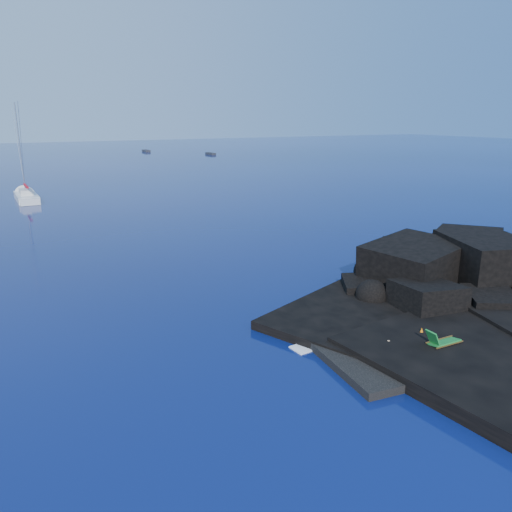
# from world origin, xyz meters

# --- Properties ---
(ground) EXTENTS (400.00, 400.00, 0.00)m
(ground) POSITION_xyz_m (0.00, 0.00, 0.00)
(ground) COLOR #030F38
(ground) RESTS_ON ground
(headland) EXTENTS (24.00, 24.00, 3.60)m
(headland) POSITION_xyz_m (13.00, 3.00, 0.00)
(headland) COLOR black
(headland) RESTS_ON ground
(beach) EXTENTS (9.08, 6.86, 0.70)m
(beach) POSITION_xyz_m (4.50, 0.50, 0.00)
(beach) COLOR black
(beach) RESTS_ON ground
(surf_foam) EXTENTS (10.00, 8.00, 0.06)m
(surf_foam) POSITION_xyz_m (5.00, 5.00, 0.00)
(surf_foam) COLOR white
(surf_foam) RESTS_ON ground
(sailboat) EXTENTS (2.63, 11.20, 11.68)m
(sailboat) POSITION_xyz_m (-7.66, 52.70, 0.00)
(sailboat) COLOR silver
(sailboat) RESTS_ON ground
(deck_chair) EXTENTS (1.63, 0.73, 1.12)m
(deck_chair) POSITION_xyz_m (5.17, -0.74, 0.91)
(deck_chair) COLOR #19732C
(deck_chair) RESTS_ON beach
(towel) EXTENTS (2.12, 1.68, 0.05)m
(towel) POSITION_xyz_m (2.81, 0.36, 0.38)
(towel) COLOR white
(towel) RESTS_ON beach
(sunbather) EXTENTS (1.84, 1.25, 0.26)m
(sunbather) POSITION_xyz_m (2.81, 0.36, 0.53)
(sunbather) COLOR tan
(sunbather) RESTS_ON towel
(marker_cone) EXTENTS (0.41, 0.41, 0.50)m
(marker_cone) POSITION_xyz_m (5.18, 0.57, 0.60)
(marker_cone) COLOR orange
(marker_cone) RESTS_ON beach
(distant_boat_a) EXTENTS (1.38, 4.36, 0.58)m
(distant_boat_a) POSITION_xyz_m (29.13, 129.47, 0.00)
(distant_boat_a) COLOR #27262B
(distant_boat_a) RESTS_ON ground
(distant_boat_b) EXTENTS (1.46, 4.17, 0.55)m
(distant_boat_b) POSITION_xyz_m (41.35, 110.94, 0.00)
(distant_boat_b) COLOR #232428
(distant_boat_b) RESTS_ON ground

